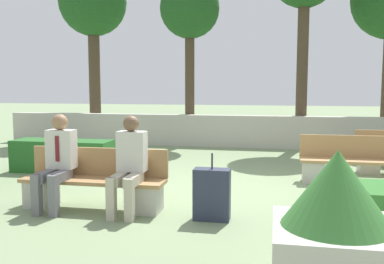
% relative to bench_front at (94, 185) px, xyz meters
% --- Properties ---
extents(ground_plane, '(60.00, 60.00, 0.00)m').
position_rel_bench_front_xyz_m(ground_plane, '(1.49, 1.26, -0.32)').
color(ground_plane, gray).
extents(perimeter_wall, '(13.70, 0.30, 0.88)m').
position_rel_bench_front_xyz_m(perimeter_wall, '(1.49, 6.30, 0.12)').
color(perimeter_wall, '#B7B2A8').
rests_on(perimeter_wall, ground_plane).
extents(bench_front, '(2.02, 0.48, 0.82)m').
position_rel_bench_front_xyz_m(bench_front, '(0.00, 0.00, 0.00)').
color(bench_front, '#A37A4C').
rests_on(bench_front, ground_plane).
extents(bench_left_side, '(2.15, 0.48, 0.82)m').
position_rel_bench_front_xyz_m(bench_left_side, '(3.97, 2.29, 0.00)').
color(bench_left_side, '#A37A4C').
rests_on(bench_left_side, ground_plane).
extents(person_seated_man, '(0.38, 0.64, 1.31)m').
position_rel_bench_front_xyz_m(person_seated_man, '(-0.47, -0.14, 0.40)').
color(person_seated_man, slate).
rests_on(person_seated_man, ground_plane).
extents(person_seated_woman, '(0.38, 0.64, 1.30)m').
position_rel_bench_front_xyz_m(person_seated_woman, '(0.57, -0.14, 0.39)').
color(person_seated_woman, '#B2A893').
rests_on(person_seated_woman, ground_plane).
extents(hedge_block_near_right, '(1.97, 0.62, 0.63)m').
position_rel_bench_front_xyz_m(hedge_block_near_right, '(-1.66, 2.23, -0.00)').
color(hedge_block_near_right, '#286028').
rests_on(hedge_block_near_right, ground_plane).
extents(planter_corner_left, '(0.96, 0.96, 1.22)m').
position_rel_bench_front_xyz_m(planter_corner_left, '(2.94, -2.07, 0.25)').
color(planter_corner_left, '#B7B2A8').
rests_on(planter_corner_left, ground_plane).
extents(suitcase, '(0.46, 0.23, 0.86)m').
position_rel_bench_front_xyz_m(suitcase, '(1.69, -0.21, 0.01)').
color(suitcase, '#282D42').
rests_on(suitcase, ground_plane).
extents(tree_leftmost, '(2.10, 2.10, 5.34)m').
position_rel_bench_front_xyz_m(tree_leftmost, '(-3.22, 7.38, 3.85)').
color(tree_leftmost, '#473828').
rests_on(tree_leftmost, ground_plane).
extents(tree_center_left, '(1.69, 1.69, 4.71)m').
position_rel_bench_front_xyz_m(tree_center_left, '(0.01, 6.66, 3.44)').
color(tree_center_left, '#473828').
rests_on(tree_center_left, ground_plane).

